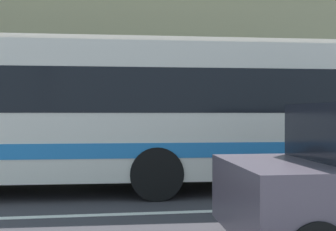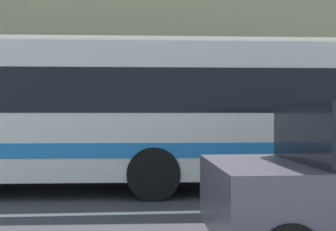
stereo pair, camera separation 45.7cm
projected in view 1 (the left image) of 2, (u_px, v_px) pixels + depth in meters
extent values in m
cube|color=tan|center=(170.00, 16.00, 20.62)|extent=(22.11, 10.08, 13.51)
cube|color=silver|center=(123.00, 112.00, 8.41)|extent=(10.65, 2.82, 2.63)
cube|color=black|center=(123.00, 93.00, 8.41)|extent=(10.02, 2.82, 0.84)
cube|color=#2170B7|center=(123.00, 145.00, 8.41)|extent=(10.44, 2.84, 0.28)
cube|color=beige|center=(123.00, 47.00, 8.40)|extent=(10.22, 2.42, 0.12)
cylinder|color=black|center=(157.00, 174.00, 7.36)|extent=(1.01, 0.32, 1.00)
cylinder|color=black|center=(150.00, 160.00, 9.60)|extent=(1.01, 0.32, 1.00)
cylinder|color=black|center=(294.00, 158.00, 9.95)|extent=(1.01, 0.32, 1.00)
cylinder|color=black|center=(253.00, 210.00, 5.34)|extent=(0.64, 0.23, 0.64)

